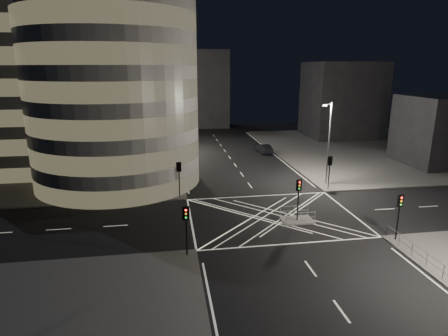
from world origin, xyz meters
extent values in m
plane|color=black|center=(0.00, 0.00, 0.00)|extent=(120.00, 120.00, 0.00)
cube|color=#494745|center=(-29.00, 27.00, 0.07)|extent=(42.00, 42.00, 0.15)
cube|color=#494745|center=(29.00, 27.00, 0.07)|extent=(42.00, 42.00, 0.15)
cube|color=slate|center=(2.00, -1.50, 0.07)|extent=(3.00, 2.00, 0.15)
cylinder|color=gray|center=(-16.00, 14.00, 12.65)|extent=(20.00, 20.00, 25.00)
cube|color=gray|center=(-26.00, 24.00, 12.65)|extent=(20.00, 18.00, 25.00)
cube|color=gray|center=(-22.00, 42.00, 11.15)|extent=(24.00, 16.00, 22.00)
cube|color=black|center=(26.00, 40.00, 7.65)|extent=(14.00, 12.00, 15.00)
cube|color=black|center=(30.00, 16.00, 5.15)|extent=(10.00, 10.00, 10.00)
cube|color=black|center=(-4.00, 58.00, 9.00)|extent=(18.00, 8.00, 18.00)
cylinder|color=black|center=(-10.50, 9.00, 1.95)|extent=(0.32, 0.32, 3.60)
ellipsoid|color=black|center=(-10.50, 9.00, 5.03)|extent=(4.64, 4.64, 5.34)
cylinder|color=black|center=(-10.50, 15.00, 1.71)|extent=(0.32, 0.32, 3.12)
ellipsoid|color=black|center=(-10.50, 15.00, 4.53)|extent=(4.57, 4.57, 5.26)
cylinder|color=black|center=(-10.50, 21.00, 1.87)|extent=(0.32, 0.32, 3.45)
ellipsoid|color=black|center=(-10.50, 21.00, 4.63)|extent=(3.76, 3.76, 4.32)
cylinder|color=black|center=(-10.50, 27.00, 1.73)|extent=(0.32, 0.32, 3.17)
ellipsoid|color=black|center=(-10.50, 27.00, 4.58)|extent=(4.61, 4.61, 5.30)
cylinder|color=black|center=(-10.50, 33.00, 1.58)|extent=(0.32, 0.32, 2.87)
ellipsoid|color=black|center=(-10.50, 33.00, 4.02)|extent=(3.64, 3.64, 4.19)
cylinder|color=black|center=(-8.80, 6.80, 1.65)|extent=(0.12, 0.12, 3.00)
cube|color=black|center=(-8.80, 6.80, 3.60)|extent=(0.28, 0.22, 0.90)
cube|color=black|center=(-8.80, 6.80, 3.60)|extent=(0.55, 0.04, 1.10)
cylinder|color=black|center=(-8.80, -6.80, 1.65)|extent=(0.12, 0.12, 3.00)
cube|color=black|center=(-8.80, -6.80, 3.60)|extent=(0.28, 0.22, 0.90)
cube|color=black|center=(-8.80, -6.80, 3.60)|extent=(0.55, 0.04, 1.10)
cylinder|color=black|center=(8.80, 6.80, 1.65)|extent=(0.12, 0.12, 3.00)
cube|color=black|center=(8.80, 6.80, 3.60)|extent=(0.28, 0.22, 0.90)
cube|color=black|center=(8.80, 6.80, 3.60)|extent=(0.55, 0.04, 1.10)
cylinder|color=black|center=(8.80, -6.80, 1.65)|extent=(0.12, 0.12, 3.00)
cube|color=black|center=(8.80, -6.80, 3.60)|extent=(0.28, 0.22, 0.90)
cube|color=black|center=(8.80, -6.80, 3.60)|extent=(0.55, 0.04, 1.10)
cylinder|color=black|center=(2.00, -1.50, 1.65)|extent=(0.12, 0.12, 3.00)
cube|color=black|center=(2.00, -1.50, 3.60)|extent=(0.28, 0.22, 0.90)
cube|color=black|center=(2.00, -1.50, 3.60)|extent=(0.55, 0.04, 1.10)
cylinder|color=slate|center=(-9.50, 12.00, 5.15)|extent=(0.20, 0.20, 10.00)
cylinder|color=slate|center=(-9.05, 12.00, 10.00)|extent=(0.90, 0.10, 0.10)
cube|color=slate|center=(-8.60, 12.00, 9.90)|extent=(0.50, 0.25, 0.18)
cube|color=white|center=(-8.60, 12.00, 9.79)|extent=(0.42, 0.20, 0.05)
cylinder|color=slate|center=(-9.50, 30.00, 5.15)|extent=(0.20, 0.20, 10.00)
cylinder|color=slate|center=(-9.05, 30.00, 10.00)|extent=(0.90, 0.10, 0.10)
cube|color=slate|center=(-8.60, 30.00, 9.90)|extent=(0.50, 0.25, 0.18)
cube|color=white|center=(-8.60, 30.00, 9.79)|extent=(0.42, 0.20, 0.05)
cylinder|color=slate|center=(9.50, 9.00, 5.15)|extent=(0.20, 0.20, 10.00)
cylinder|color=slate|center=(9.05, 9.00, 10.00)|extent=(0.90, 0.10, 0.10)
cube|color=slate|center=(8.60, 9.00, 9.90)|extent=(0.50, 0.25, 0.18)
cube|color=white|center=(8.60, 9.00, 9.79)|extent=(0.42, 0.20, 0.05)
cube|color=slate|center=(8.30, -12.15, 0.70)|extent=(0.06, 11.70, 1.10)
cube|color=slate|center=(2.00, -2.40, 0.70)|extent=(2.80, 0.06, 1.10)
cube|color=slate|center=(2.00, -0.60, 0.70)|extent=(2.80, 0.06, 1.10)
imported|color=black|center=(6.29, 27.26, 0.77)|extent=(2.18, 4.82, 1.53)
camera|label=1|loc=(-10.01, -33.15, 14.26)|focal=30.00mm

